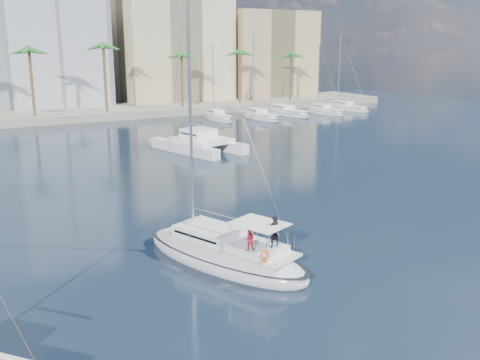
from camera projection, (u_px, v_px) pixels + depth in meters
ground at (269, 229)px, 34.99m from camera, size 160.00×160.00×0.00m
quay at (69, 114)px, 86.46m from camera, size 120.00×14.00×1.20m
building_beige at (173, 53)px, 102.09m from camera, size 20.00×14.00×20.00m
building_tan_right at (267, 57)px, 110.07m from camera, size 18.00×12.00×18.00m
palm_centre at (69, 53)px, 80.66m from camera, size 3.60×3.60×12.30m
palm_right at (262, 52)px, 96.67m from camera, size 3.60×3.60×12.30m
main_sloop at (224, 254)px, 29.53m from camera, size 7.36×11.67×16.55m
catamaran at (199, 141)px, 60.03m from camera, size 7.94×11.78×15.85m
seagull at (208, 223)px, 33.75m from camera, size 0.98×0.42×0.18m
moored_yacht_a at (218, 120)px, 84.18m from camera, size 3.37×9.52×11.90m
moored_yacht_b at (260, 119)px, 85.55m from camera, size 3.32×10.83×13.72m
moored_yacht_c at (287, 115)px, 90.30m from camera, size 3.98×12.33×15.54m
moored_yacht_d at (325, 114)px, 91.67m from camera, size 3.52×9.55×11.90m
moored_yacht_e at (347, 110)px, 96.42m from camera, size 4.61×11.11×13.72m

